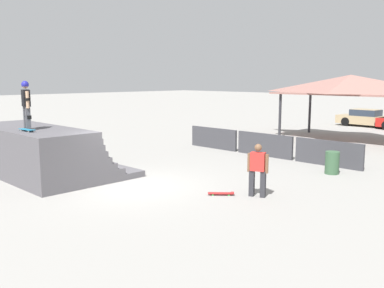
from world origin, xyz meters
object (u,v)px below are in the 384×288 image
skateboard_on_deck (27,130)px  skateboard_on_ground (222,193)px  bystander_walking (258,168)px  trash_bin (332,163)px  skater_on_deck (26,102)px  parked_car_tan (366,118)px

skateboard_on_deck → skateboard_on_ground: 6.83m
bystander_walking → trash_bin: size_ratio=1.91×
skater_on_deck → trash_bin: 11.24m
bystander_walking → skateboard_on_ground: (-0.87, -0.63, -0.84)m
skater_on_deck → skateboard_on_ground: (5.98, 3.34, -2.71)m
skateboard_on_deck → skateboard_on_ground: size_ratio=1.18×
trash_bin → parked_car_tan: (-5.79, 16.74, 0.18)m
skateboard_on_deck → parked_car_tan: size_ratio=0.20×
bystander_walking → skateboard_on_ground: bearing=15.2°
trash_bin → skateboard_on_deck: bearing=-126.9°
skateboard_on_ground → trash_bin: 5.27m
skateboard_on_ground → bystander_walking: bearing=-7.4°
skater_on_deck → skateboard_on_deck: 1.02m
skateboard_on_deck → trash_bin: bearing=50.8°
skater_on_deck → skateboard_on_deck: size_ratio=1.97×
bystander_walking → skateboard_on_ground: size_ratio=2.25×
bystander_walking → parked_car_tan: size_ratio=0.38×
trash_bin → parked_car_tan: parked_car_tan is taller
skateboard_on_deck → parked_car_tan: (0.76, 25.45, -1.26)m
skateboard_on_deck → trash_bin: skateboard_on_deck is taller
skater_on_deck → parked_car_tan: skater_on_deck is taller
skateboard_on_ground → parked_car_tan: size_ratio=0.17×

